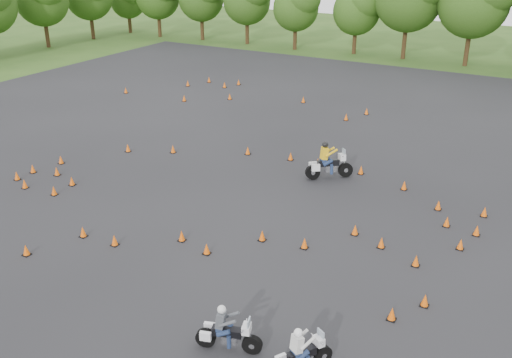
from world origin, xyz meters
The scene contains 7 objects.
ground centered at (0.00, 0.00, 0.00)m, with size 140.00×140.00×0.00m, color #2D5119.
asphalt_pad centered at (0.00, 6.00, 0.01)m, with size 62.00×62.00×0.00m, color black.
treeline centered at (2.90, 35.18, 4.53)m, with size 86.94×32.30×10.49m.
traffic_cones centered at (0.10, 5.74, 0.23)m, with size 36.22×33.45×0.45m.
rider_grey centered at (4.45, -5.60, 0.82)m, with size 2.12×0.65×1.63m, color #46494E, non-canonical shape.
rider_yellow centered at (1.96, 8.37, 0.99)m, with size 2.56×0.78×1.97m, color gold, non-canonical shape.
rider_white centered at (6.86, -5.36, 0.78)m, with size 2.02×0.62×1.56m, color silver, non-canonical shape.
Camera 1 is at (12.12, -17.51, 11.91)m, focal length 40.00 mm.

